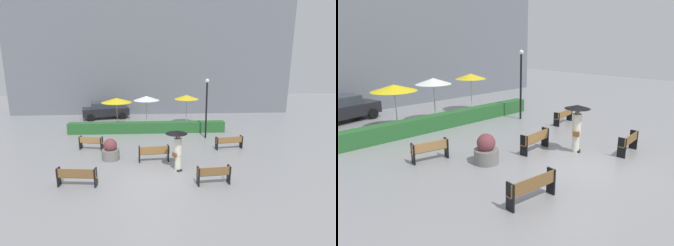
{
  "view_description": "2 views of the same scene",
  "coord_description": "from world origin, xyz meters",
  "views": [
    {
      "loc": [
        0.01,
        -11.88,
        5.64
      ],
      "look_at": [
        1.02,
        5.17,
        1.51
      ],
      "focal_mm": 29.26,
      "sensor_mm": 36.0,
      "label": 1
    },
    {
      "loc": [
        -9.76,
        -5.84,
        4.75
      ],
      "look_at": [
        -0.0,
        4.15,
        0.96
      ],
      "focal_mm": 32.75,
      "sensor_mm": 36.0,
      "label": 2
    }
  ],
  "objects": [
    {
      "name": "parked_car",
      "position": [
        -4.4,
        13.7,
        0.82
      ],
      "size": [
        4.5,
        2.75,
        1.57
      ],
      "color": "black",
      "rests_on": "ground"
    },
    {
      "name": "patio_umbrella_yellow",
      "position": [
        -2.78,
        9.77,
        2.31
      ],
      "size": [
        2.4,
        2.4,
        2.49
      ],
      "color": "silver",
      "rests_on": "ground"
    },
    {
      "name": "planter_pot",
      "position": [
        -2.36,
        2.86,
        0.52
      ],
      "size": [
        0.99,
        0.99,
        1.22
      ],
      "color": "slate",
      "rests_on": "ground"
    },
    {
      "name": "patio_umbrella_yellow_far",
      "position": [
        2.87,
        10.47,
        2.41
      ],
      "size": [
        2.04,
        2.04,
        2.59
      ],
      "color": "silver",
      "rests_on": "ground"
    },
    {
      "name": "bench_near_right",
      "position": [
        2.75,
        -0.6,
        0.52
      ],
      "size": [
        1.57,
        0.49,
        0.87
      ],
      "color": "brown",
      "rests_on": "ground"
    },
    {
      "name": "pedestrian_with_umbrella",
      "position": [
        1.24,
        1.09,
        1.43
      ],
      "size": [
        1.09,
        1.09,
        2.12
      ],
      "color": "silver",
      "rests_on": "ground"
    },
    {
      "name": "bench_mid_center",
      "position": [
        0.08,
        2.37,
        0.53
      ],
      "size": [
        1.73,
        0.5,
        0.9
      ],
      "color": "olive",
      "rests_on": "ground"
    },
    {
      "name": "bench_far_left",
      "position": [
        -3.82,
        4.62,
        0.49
      ],
      "size": [
        1.54,
        0.64,
        0.83
      ],
      "color": "#9E7242",
      "rests_on": "ground"
    },
    {
      "name": "lamp_post",
      "position": [
        3.81,
        6.77,
        2.55
      ],
      "size": [
        0.28,
        0.28,
        4.2
      ],
      "color": "black",
      "rests_on": "ground"
    },
    {
      "name": "bench_near_left",
      "position": [
        -3.37,
        -0.44,
        0.51
      ],
      "size": [
        1.81,
        0.51,
        0.86
      ],
      "color": "brown",
      "rests_on": "ground"
    },
    {
      "name": "bench_far_right",
      "position": [
        4.81,
        4.23,
        0.48
      ],
      "size": [
        1.8,
        0.61,
        0.8
      ],
      "color": "olive",
      "rests_on": "ground"
    },
    {
      "name": "ground_plane",
      "position": [
        0.0,
        0.0,
        0.0
      ],
      "size": [
        60.0,
        60.0,
        0.0
      ],
      "primitive_type": "plane",
      "color": "gray"
    },
    {
      "name": "building_facade",
      "position": [
        0.0,
        16.0,
        5.75
      ],
      "size": [
        28.0,
        1.2,
        11.5
      ],
      "primitive_type": "cube",
      "color": "slate",
      "rests_on": "ground"
    },
    {
      "name": "hedge_strip",
      "position": [
        -0.37,
        8.4,
        0.41
      ],
      "size": [
        11.85,
        0.7,
        0.82
      ],
      "primitive_type": "cube",
      "color": "#28602D",
      "rests_on": "ground"
    },
    {
      "name": "patio_umbrella_white",
      "position": [
        -0.43,
        9.73,
        2.45
      ],
      "size": [
        2.07,
        2.07,
        2.64
      ],
      "color": "silver",
      "rests_on": "ground"
    }
  ]
}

